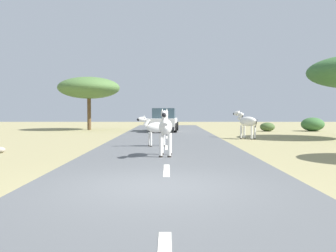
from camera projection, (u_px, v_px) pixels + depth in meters
ground_plane at (154, 188)px, 7.80m from camera, size 90.00×90.00×0.00m
road at (165, 187)px, 7.80m from camera, size 6.00×64.00×0.05m
lane_markings at (165, 196)px, 6.80m from camera, size 0.16×56.00×0.01m
zebra_0 at (165, 128)px, 12.75m from camera, size 0.50×1.75×1.64m
zebra_1 at (154, 128)px, 16.31m from camera, size 1.37×0.74×1.35m
zebra_2 at (246, 122)px, 21.16m from camera, size 1.29×1.47×1.64m
car_0 at (163, 121)px, 27.97m from camera, size 2.24×4.45×1.74m
tree_0 at (88, 88)px, 30.84m from camera, size 5.09×5.09×4.38m
bush_1 at (266, 127)px, 28.93m from camera, size 1.14×1.03×0.69m
bush_2 at (312, 124)px, 29.14m from camera, size 1.78×1.60×1.07m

